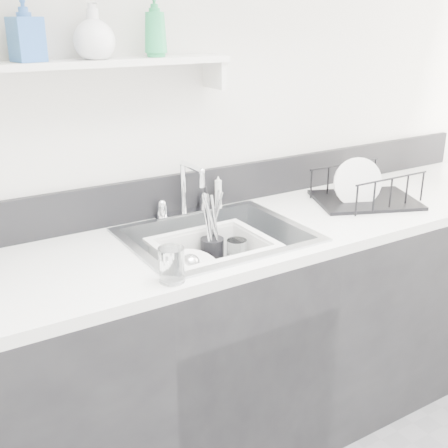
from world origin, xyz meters
TOP-DOWN VIEW (x-y plane):
  - room_shell at (0.00, 0.39)m, footprint 3.50×3.00m
  - counter_run at (0.00, 1.19)m, footprint 3.20×0.62m
  - backsplash at (0.00, 1.49)m, footprint 3.20×0.02m
  - sink at (0.00, 1.19)m, footprint 0.64×0.52m
  - faucet at (0.00, 1.44)m, footprint 0.26×0.18m
  - side_sprayer at (0.16, 1.44)m, footprint 0.03×0.03m
  - wall_shelf at (-0.35, 1.42)m, footprint 1.00×0.16m
  - wash_tub at (-0.03, 1.17)m, footprint 0.49×0.45m
  - plate_stack at (-0.10, 1.17)m, footprint 0.24×0.24m
  - utensil_cup at (0.02, 1.26)m, footprint 0.09×0.09m
  - ladle at (-0.05, 1.15)m, footprint 0.29×0.27m
  - tumbler_in_tub at (0.10, 1.21)m, footprint 0.08×0.08m
  - tumbler_counter at (-0.31, 0.94)m, footprint 0.10×0.10m
  - dish_rack at (0.74, 1.20)m, footprint 0.50×0.45m
  - bowl_small at (0.10, 1.11)m, footprint 0.14×0.14m
  - soap_bottle_b at (-0.54, 1.41)m, footprint 0.10×0.11m
  - soap_bottle_c at (-0.33, 1.40)m, footprint 0.14×0.14m
  - soap_bottle_d at (-0.11, 1.41)m, footprint 0.10×0.10m

SIDE VIEW (x-z plane):
  - counter_run at x=0.00m, z-range 0.00..0.92m
  - bowl_small at x=0.10m, z-range 0.77..0.80m
  - plate_stack at x=-0.10m, z-range 0.74..0.84m
  - ladle at x=-0.05m, z-range 0.77..0.85m
  - tumbler_in_tub at x=0.10m, z-range 0.77..0.88m
  - wash_tub at x=-0.03m, z-range 0.75..0.91m
  - sink at x=0.00m, z-range 0.73..0.93m
  - utensil_cup at x=0.02m, z-range 0.68..0.98m
  - tumbler_counter at x=-0.31m, z-range 0.92..1.03m
  - faucet at x=0.00m, z-range 0.87..1.09m
  - side_sprayer at x=0.16m, z-range 0.92..1.06m
  - dish_rack at x=0.74m, z-range 0.92..1.07m
  - backsplash at x=0.00m, z-range 0.92..1.08m
  - wall_shelf at x=-0.35m, z-range 1.45..1.57m
  - soap_bottle_c at x=-0.33m, z-range 1.53..1.70m
  - soap_bottle_b at x=-0.54m, z-range 1.53..1.73m
  - soap_bottle_d at x=-0.11m, z-range 1.53..1.73m
  - room_shell at x=0.00m, z-range 0.38..2.98m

